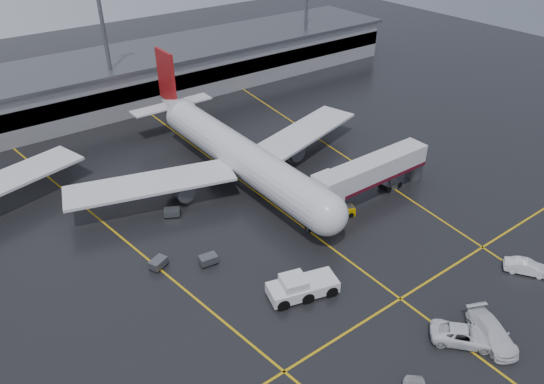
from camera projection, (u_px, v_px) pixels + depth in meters
ground at (275, 206)px, 68.51m from camera, size 220.00×220.00×0.00m
apron_line_centre at (275, 206)px, 68.50m from camera, size 0.25×90.00×0.02m
apron_line_stop at (400, 299)px, 53.54m from camera, size 60.00×0.25×0.02m
apron_line_left at (104, 223)px, 65.19m from camera, size 9.99×69.35×0.02m
apron_line_right at (325, 144)px, 84.40m from camera, size 7.57×69.64×0.02m
terminal at (127, 78)px, 98.81m from camera, size 122.00×19.00×8.60m
light_mast_mid at (105, 36)px, 86.85m from camera, size 3.00×1.20×25.45m
light_mast_right at (306, 3)px, 109.61m from camera, size 3.00×1.20×25.45m
main_airliner at (235, 152)px, 72.87m from camera, size 48.80×45.60×14.10m
jet_bridge at (372, 172)px, 68.34m from camera, size 19.90×3.40×6.05m
pushback_tractor at (301, 287)px, 53.54m from camera, size 7.94×4.94×2.65m
belt_loader at (340, 212)px, 66.37m from camera, size 3.95×2.78×2.31m
service_van_a at (464, 335)px, 48.25m from camera, size 6.24×6.46×1.71m
service_van_b at (492, 332)px, 48.41m from camera, size 4.97×6.84×1.84m
service_van_c at (527, 267)px, 56.71m from camera, size 4.06×4.80×1.55m
baggage_cart_a at (208, 259)px, 58.07m from camera, size 2.15×1.55×1.12m
baggage_cart_b at (158, 263)px, 57.53m from camera, size 2.36×2.00×1.12m
baggage_cart_c at (172, 212)px, 66.18m from camera, size 2.38×2.10×1.12m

